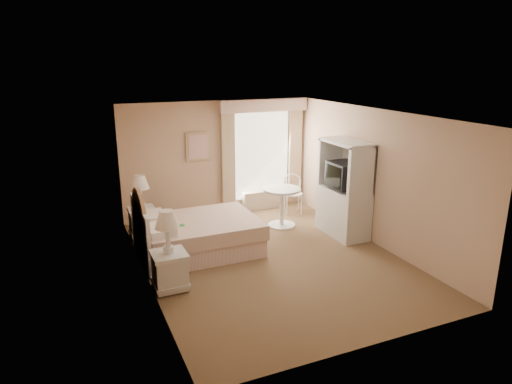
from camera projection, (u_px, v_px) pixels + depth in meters
name	position (u px, v px, depth m)	size (l,w,h in m)	color
room	(271.00, 190.00, 7.58)	(4.21, 5.51, 2.51)	brown
window	(263.00, 151.00, 10.29)	(2.05, 0.22, 2.51)	white
framed_art	(198.00, 146.00, 9.71)	(0.52, 0.04, 0.62)	tan
bed	(194.00, 234.00, 8.12)	(2.08, 1.58, 1.39)	tan
nightstand_near	(169.00, 261.00, 6.77)	(0.51, 0.51, 1.22)	silver
nightstand_far	(142.00, 214.00, 8.81)	(0.50, 0.50, 1.21)	silver
round_table	(282.00, 201.00, 9.35)	(0.76, 0.76, 0.81)	silver
cafe_chair	(293.00, 190.00, 10.26)	(0.53, 0.53, 0.86)	silver
armoire	(344.00, 196.00, 8.85)	(0.56, 1.13, 1.87)	silver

